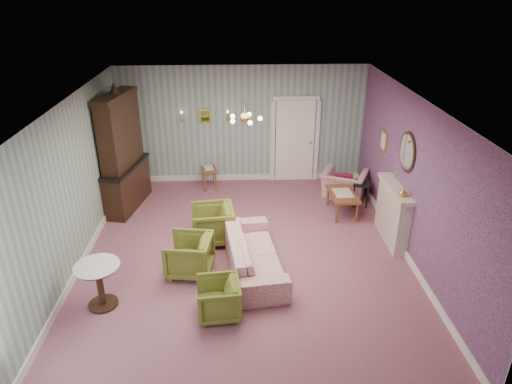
{
  "coord_description": "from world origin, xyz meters",
  "views": [
    {
      "loc": [
        -0.13,
        -7.3,
        4.75
      ],
      "look_at": [
        0.2,
        0.4,
        1.1
      ],
      "focal_mm": 32.02,
      "sensor_mm": 36.0,
      "label": 1
    }
  ],
  "objects_px": {
    "fireplace": "(393,214)",
    "coffee_table": "(342,203)",
    "olive_chair_a": "(218,297)",
    "dresser": "(121,149)",
    "wingback_chair": "(344,180)",
    "sofa_chintz": "(254,248)",
    "olive_chair_b": "(189,254)",
    "pedestal_table": "(100,285)",
    "side_table_black": "(361,194)",
    "olive_chair_c": "(213,222)"
  },
  "relations": [
    {
      "from": "olive_chair_b",
      "to": "dresser",
      "type": "bearing_deg",
      "value": -140.43
    },
    {
      "from": "olive_chair_a",
      "to": "pedestal_table",
      "type": "distance_m",
      "value": 1.88
    },
    {
      "from": "sofa_chintz",
      "to": "olive_chair_a",
      "type": "bearing_deg",
      "value": 146.74
    },
    {
      "from": "fireplace",
      "to": "side_table_black",
      "type": "height_order",
      "value": "fireplace"
    },
    {
      "from": "olive_chair_a",
      "to": "side_table_black",
      "type": "distance_m",
      "value": 4.78
    },
    {
      "from": "olive_chair_a",
      "to": "dresser",
      "type": "height_order",
      "value": "dresser"
    },
    {
      "from": "olive_chair_a",
      "to": "coffee_table",
      "type": "relative_size",
      "value": 0.68
    },
    {
      "from": "olive_chair_a",
      "to": "olive_chair_c",
      "type": "height_order",
      "value": "olive_chair_c"
    },
    {
      "from": "olive_chair_a",
      "to": "pedestal_table",
      "type": "bearing_deg",
      "value": -104.86
    },
    {
      "from": "fireplace",
      "to": "coffee_table",
      "type": "relative_size",
      "value": 1.44
    },
    {
      "from": "fireplace",
      "to": "olive_chair_b",
      "type": "bearing_deg",
      "value": -166.23
    },
    {
      "from": "olive_chair_b",
      "to": "side_table_black",
      "type": "bearing_deg",
      "value": 132.11
    },
    {
      "from": "olive_chair_b",
      "to": "fireplace",
      "type": "bearing_deg",
      "value": 111.75
    },
    {
      "from": "olive_chair_c",
      "to": "sofa_chintz",
      "type": "distance_m",
      "value": 1.26
    },
    {
      "from": "olive_chair_b",
      "to": "fireplace",
      "type": "distance_m",
      "value": 3.99
    },
    {
      "from": "dresser",
      "to": "pedestal_table",
      "type": "height_order",
      "value": "dresser"
    },
    {
      "from": "dresser",
      "to": "fireplace",
      "type": "distance_m",
      "value": 5.83
    },
    {
      "from": "sofa_chintz",
      "to": "side_table_black",
      "type": "relative_size",
      "value": 3.97
    },
    {
      "from": "wingback_chair",
      "to": "side_table_black",
      "type": "xyz_separation_m",
      "value": [
        0.28,
        -0.47,
        -0.15
      ]
    },
    {
      "from": "olive_chair_a",
      "to": "wingback_chair",
      "type": "bearing_deg",
      "value": 139.84
    },
    {
      "from": "dresser",
      "to": "coffee_table",
      "type": "bearing_deg",
      "value": 4.46
    },
    {
      "from": "fireplace",
      "to": "pedestal_table",
      "type": "height_order",
      "value": "fireplace"
    },
    {
      "from": "olive_chair_b",
      "to": "wingback_chair",
      "type": "xyz_separation_m",
      "value": [
        3.38,
        2.94,
        0.04
      ]
    },
    {
      "from": "wingback_chair",
      "to": "pedestal_table",
      "type": "bearing_deg",
      "value": 64.05
    },
    {
      "from": "coffee_table",
      "to": "pedestal_table",
      "type": "relative_size",
      "value": 1.28
    },
    {
      "from": "wingback_chair",
      "to": "coffee_table",
      "type": "bearing_deg",
      "value": 100.05
    },
    {
      "from": "dresser",
      "to": "coffee_table",
      "type": "distance_m",
      "value": 4.95
    },
    {
      "from": "sofa_chintz",
      "to": "fireplace",
      "type": "distance_m",
      "value": 2.88
    },
    {
      "from": "wingback_chair",
      "to": "fireplace",
      "type": "height_order",
      "value": "fireplace"
    },
    {
      "from": "olive_chair_b",
      "to": "fireplace",
      "type": "xyz_separation_m",
      "value": [
        3.87,
        0.95,
        0.19
      ]
    },
    {
      "from": "wingback_chair",
      "to": "olive_chair_b",
      "type": "bearing_deg",
      "value": 66.24
    },
    {
      "from": "olive_chair_b",
      "to": "olive_chair_a",
      "type": "bearing_deg",
      "value": 33.31
    },
    {
      "from": "olive_chair_b",
      "to": "sofa_chintz",
      "type": "distance_m",
      "value": 1.13
    },
    {
      "from": "dresser",
      "to": "fireplace",
      "type": "relative_size",
      "value": 1.96
    },
    {
      "from": "olive_chair_b",
      "to": "pedestal_table",
      "type": "height_order",
      "value": "olive_chair_b"
    },
    {
      "from": "olive_chair_b",
      "to": "olive_chair_c",
      "type": "height_order",
      "value": "olive_chair_c"
    },
    {
      "from": "olive_chair_b",
      "to": "sofa_chintz",
      "type": "height_order",
      "value": "sofa_chintz"
    },
    {
      "from": "sofa_chintz",
      "to": "wingback_chair",
      "type": "distance_m",
      "value": 3.66
    },
    {
      "from": "olive_chair_c",
      "to": "fireplace",
      "type": "bearing_deg",
      "value": 81.75
    },
    {
      "from": "side_table_black",
      "to": "wingback_chair",
      "type": "bearing_deg",
      "value": 121.17
    },
    {
      "from": "sofa_chintz",
      "to": "side_table_black",
      "type": "distance_m",
      "value": 3.5
    },
    {
      "from": "olive_chair_c",
      "to": "pedestal_table",
      "type": "bearing_deg",
      "value": -47.88
    },
    {
      "from": "sofa_chintz",
      "to": "coffee_table",
      "type": "height_order",
      "value": "sofa_chintz"
    },
    {
      "from": "olive_chair_a",
      "to": "sofa_chintz",
      "type": "bearing_deg",
      "value": 148.5
    },
    {
      "from": "coffee_table",
      "to": "pedestal_table",
      "type": "distance_m",
      "value": 5.34
    },
    {
      "from": "coffee_table",
      "to": "sofa_chintz",
      "type": "bearing_deg",
      "value": -134.71
    },
    {
      "from": "wingback_chair",
      "to": "fireplace",
      "type": "xyz_separation_m",
      "value": [
        0.49,
        -2.0,
        0.15
      ]
    },
    {
      "from": "sofa_chintz",
      "to": "olive_chair_b",
      "type": "bearing_deg",
      "value": 85.79
    },
    {
      "from": "coffee_table",
      "to": "wingback_chair",
      "type": "bearing_deg",
      "value": 74.91
    },
    {
      "from": "fireplace",
      "to": "wingback_chair",
      "type": "bearing_deg",
      "value": 103.83
    }
  ]
}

